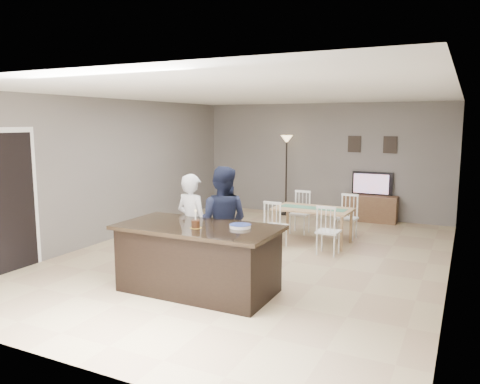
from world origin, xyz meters
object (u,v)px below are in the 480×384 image
at_px(dining_table, 313,214).
at_px(floor_lamp, 286,153).
at_px(tv_console, 370,208).
at_px(kitchen_island, 198,258).
at_px(television, 372,184).
at_px(man, 222,222).
at_px(birthday_cake, 196,224).
at_px(woman, 192,225).
at_px(plate_stack, 240,226).

bearing_deg(dining_table, floor_lamp, 122.46).
distance_m(tv_console, dining_table, 2.53).
bearing_deg(kitchen_island, television, 77.99).
height_order(television, man, man).
bearing_deg(birthday_cake, man, 94.50).
relative_size(woman, plate_stack, 5.34).
height_order(woman, dining_table, woman).
bearing_deg(dining_table, television, 78.13).
xyz_separation_m(kitchen_island, dining_table, (0.61, 3.12, 0.10)).
relative_size(television, birthday_cake, 3.86).
distance_m(man, plate_stack, 0.82).
distance_m(woman, plate_stack, 1.09).
bearing_deg(floor_lamp, birthday_cake, -81.27).
xyz_separation_m(man, plate_stack, (0.58, -0.58, 0.11)).
xyz_separation_m(woman, dining_table, (1.04, 2.57, -0.21)).
height_order(tv_console, television, television).
xyz_separation_m(television, plate_stack, (-0.64, -5.51, 0.06)).
xyz_separation_m(plate_stack, floor_lamp, (-1.37, 5.36, 0.58)).
relative_size(television, woman, 0.60).
relative_size(man, floor_lamp, 0.84).
height_order(television, birthday_cake, birthday_cake).
bearing_deg(dining_table, kitchen_island, -99.58).
height_order(kitchen_island, birthday_cake, birthday_cake).
distance_m(tv_console, plate_stack, 5.51).
relative_size(plate_stack, floor_lamp, 0.15).
distance_m(man, dining_table, 2.51).
height_order(kitchen_island, man, man).
xyz_separation_m(man, birthday_cake, (0.07, -0.84, 0.14)).
distance_m(television, plate_stack, 5.55).
xyz_separation_m(tv_console, television, (0.00, 0.07, 0.56)).
xyz_separation_m(television, birthday_cake, (-1.15, -5.77, 0.09)).
relative_size(television, dining_table, 0.56).
height_order(kitchen_island, tv_console, kitchen_island).
bearing_deg(woman, tv_console, -96.36).
distance_m(kitchen_island, dining_table, 3.18).
bearing_deg(man, woman, 9.59).
distance_m(television, floor_lamp, 2.12).
bearing_deg(television, plate_stack, 83.35).
bearing_deg(plate_stack, dining_table, 89.07).
bearing_deg(tv_console, television, 90.00).
bearing_deg(dining_table, man, -103.14).
distance_m(kitchen_island, plate_stack, 0.74).
relative_size(man, birthday_cake, 6.88).
bearing_deg(woman, plate_stack, 168.81).
bearing_deg(tv_console, plate_stack, -96.73).
bearing_deg(plate_stack, man, 135.10).
bearing_deg(man, kitchen_island, 80.33).
distance_m(plate_stack, dining_table, 3.02).
xyz_separation_m(tv_console, plate_stack, (-0.64, -5.44, 0.62)).
xyz_separation_m(man, dining_table, (0.63, 2.42, -0.26)).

